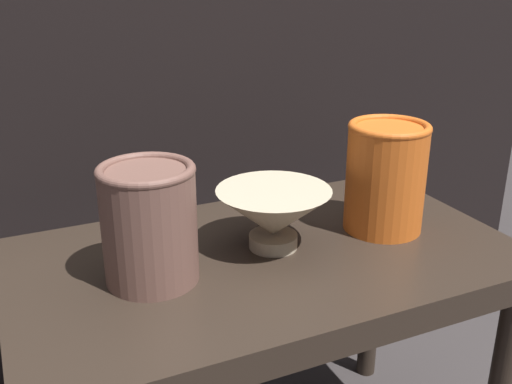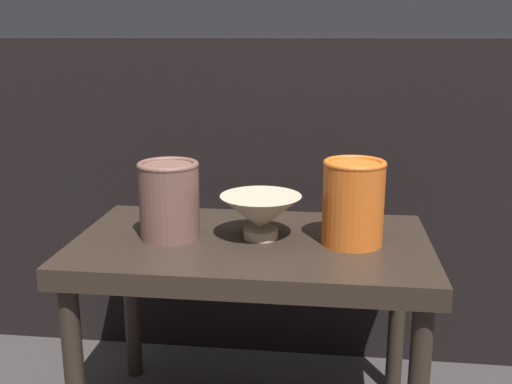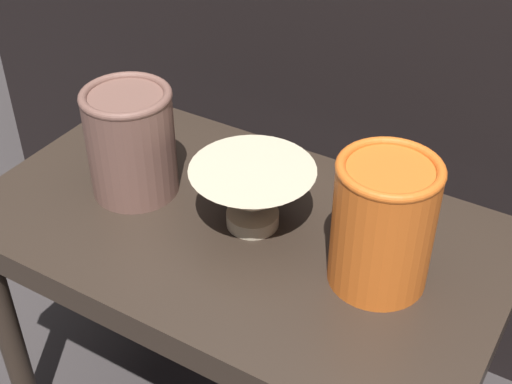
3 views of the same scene
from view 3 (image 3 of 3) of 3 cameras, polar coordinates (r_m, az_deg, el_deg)
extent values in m
cube|color=#2D231C|center=(0.92, -1.48, -3.53)|extent=(0.67, 0.39, 0.04)
cylinder|color=#2D231C|center=(1.13, -19.17, -10.63)|extent=(0.04, 0.04, 0.37)
cylinder|color=#2D231C|center=(1.29, -8.99, -1.97)|extent=(0.04, 0.04, 0.37)
cylinder|color=#2D231C|center=(1.09, 17.30, -12.14)|extent=(0.04, 0.04, 0.37)
cube|color=black|center=(1.34, 11.34, 9.82)|extent=(1.54, 0.50, 0.78)
cylinder|color=#C1B293|center=(0.90, -0.27, -2.08)|extent=(0.07, 0.07, 0.02)
cone|color=#C1B293|center=(0.87, -0.28, 0.07)|extent=(0.16, 0.16, 0.07)
cylinder|color=brown|center=(0.94, -9.95, 3.80)|extent=(0.11, 0.11, 0.14)
torus|color=brown|center=(0.90, -10.42, 7.59)|extent=(0.12, 0.12, 0.01)
cylinder|color=orange|center=(0.79, 9.98, -2.88)|extent=(0.11, 0.11, 0.15)
torus|color=orange|center=(0.74, 10.59, 1.67)|extent=(0.12, 0.12, 0.01)
camera|label=1|loc=(0.72, -60.01, 1.43)|focal=42.00mm
camera|label=2|loc=(0.58, -104.71, -35.23)|focal=42.00mm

